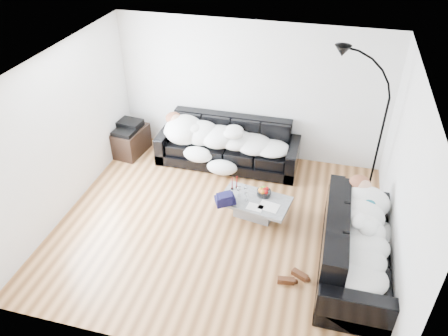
% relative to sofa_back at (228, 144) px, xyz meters
% --- Properties ---
extents(ground, '(5.00, 5.00, 0.00)m').
position_rel_sofa_back_xyz_m(ground, '(0.31, -1.76, -0.43)').
color(ground, brown).
rests_on(ground, ground).
extents(wall_back, '(5.00, 0.02, 2.60)m').
position_rel_sofa_back_xyz_m(wall_back, '(0.31, 0.49, 0.87)').
color(wall_back, silver).
rests_on(wall_back, ground).
extents(wall_left, '(0.02, 4.50, 2.60)m').
position_rel_sofa_back_xyz_m(wall_left, '(-2.19, -1.76, 0.87)').
color(wall_left, silver).
rests_on(wall_left, ground).
extents(wall_right, '(0.02, 4.50, 2.60)m').
position_rel_sofa_back_xyz_m(wall_right, '(2.81, -1.76, 0.87)').
color(wall_right, silver).
rests_on(wall_right, ground).
extents(ceiling, '(5.00, 5.00, 0.00)m').
position_rel_sofa_back_xyz_m(ceiling, '(0.31, -1.76, 2.17)').
color(ceiling, white).
rests_on(ceiling, ground).
extents(sofa_back, '(2.62, 0.91, 0.86)m').
position_rel_sofa_back_xyz_m(sofa_back, '(0.00, 0.00, 0.00)').
color(sofa_back, black).
rests_on(sofa_back, ground).
extents(sofa_right, '(0.96, 2.24, 0.91)m').
position_rel_sofa_back_xyz_m(sofa_right, '(2.38, -2.15, 0.02)').
color(sofa_right, black).
rests_on(sofa_right, ground).
extents(sleeper_back, '(2.22, 0.77, 0.44)m').
position_rel_sofa_back_xyz_m(sleeper_back, '(0.00, -0.05, 0.21)').
color(sleeper_back, white).
rests_on(sleeper_back, sofa_back).
extents(sleeper_right, '(0.81, 1.92, 0.47)m').
position_rel_sofa_back_xyz_m(sleeper_right, '(2.38, -2.15, 0.23)').
color(sleeper_right, white).
rests_on(sleeper_right, sofa_right).
extents(teal_cushion, '(0.42, 0.38, 0.20)m').
position_rel_sofa_back_xyz_m(teal_cushion, '(2.32, -1.46, 0.29)').
color(teal_cushion, '#0F5E6F').
rests_on(teal_cushion, sofa_right).
extents(coffee_table, '(1.19, 0.81, 0.32)m').
position_rel_sofa_back_xyz_m(coffee_table, '(0.80, -1.38, -0.27)').
color(coffee_table, '#939699').
rests_on(coffee_table, ground).
extents(fruit_bowl, '(0.29, 0.29, 0.14)m').
position_rel_sofa_back_xyz_m(fruit_bowl, '(0.91, -1.23, -0.04)').
color(fruit_bowl, white).
rests_on(fruit_bowl, coffee_table).
extents(wine_glass_a, '(0.08, 0.08, 0.16)m').
position_rel_sofa_back_xyz_m(wine_glass_a, '(0.62, -1.26, -0.03)').
color(wine_glass_a, white).
rests_on(wine_glass_a, coffee_table).
extents(wine_glass_b, '(0.08, 0.08, 0.18)m').
position_rel_sofa_back_xyz_m(wine_glass_b, '(0.53, -1.34, -0.02)').
color(wine_glass_b, white).
rests_on(wine_glass_b, coffee_table).
extents(wine_glass_c, '(0.08, 0.08, 0.15)m').
position_rel_sofa_back_xyz_m(wine_glass_c, '(0.67, -1.43, -0.03)').
color(wine_glass_c, white).
rests_on(wine_glass_c, coffee_table).
extents(candle_left, '(0.05, 0.05, 0.23)m').
position_rel_sofa_back_xyz_m(candle_left, '(0.38, -1.21, 0.00)').
color(candle_left, maroon).
rests_on(candle_left, coffee_table).
extents(candle_right, '(0.05, 0.05, 0.22)m').
position_rel_sofa_back_xyz_m(candle_right, '(0.44, -1.14, 0.00)').
color(candle_right, maroon).
rests_on(candle_right, coffee_table).
extents(newspaper_a, '(0.35, 0.29, 0.01)m').
position_rel_sofa_back_xyz_m(newspaper_a, '(1.04, -1.50, -0.10)').
color(newspaper_a, silver).
rests_on(newspaper_a, coffee_table).
extents(newspaper_b, '(0.28, 0.21, 0.01)m').
position_rel_sofa_back_xyz_m(newspaper_b, '(0.83, -1.57, -0.10)').
color(newspaper_b, silver).
rests_on(newspaper_b, coffee_table).
extents(navy_jacket, '(0.42, 0.40, 0.16)m').
position_rel_sofa_back_xyz_m(navy_jacket, '(0.33, -1.63, 0.05)').
color(navy_jacket, black).
rests_on(navy_jacket, coffee_table).
extents(shoes, '(0.41, 0.31, 0.09)m').
position_rel_sofa_back_xyz_m(shoes, '(1.57, -2.59, -0.38)').
color(shoes, '#472311').
rests_on(shoes, ground).
extents(av_cabinet, '(0.61, 0.81, 0.52)m').
position_rel_sofa_back_xyz_m(av_cabinet, '(-1.95, -0.11, -0.17)').
color(av_cabinet, black).
rests_on(av_cabinet, ground).
extents(stereo, '(0.47, 0.39, 0.13)m').
position_rel_sofa_back_xyz_m(stereo, '(-1.95, -0.11, 0.15)').
color(stereo, black).
rests_on(stereo, av_cabinet).
extents(floor_lamp, '(0.89, 0.54, 2.27)m').
position_rel_sofa_back_xyz_m(floor_lamp, '(2.58, -0.40, 0.71)').
color(floor_lamp, black).
rests_on(floor_lamp, ground).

